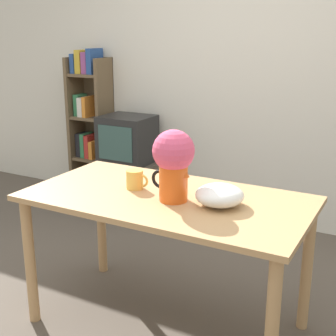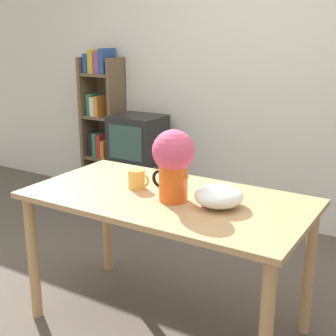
# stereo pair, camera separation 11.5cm
# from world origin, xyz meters

# --- Properties ---
(ground_plane) EXTENTS (12.00, 12.00, 0.00)m
(ground_plane) POSITION_xyz_m (0.00, 0.00, 0.00)
(ground_plane) COLOR brown
(wall_back) EXTENTS (8.00, 0.05, 2.60)m
(wall_back) POSITION_xyz_m (0.00, 1.92, 1.30)
(wall_back) COLOR silver
(wall_back) RESTS_ON ground_plane
(table) EXTENTS (1.49, 0.78, 0.77)m
(table) POSITION_xyz_m (0.14, 0.19, 0.66)
(table) COLOR tan
(table) RESTS_ON ground_plane
(flower_vase) EXTENTS (0.23, 0.21, 0.37)m
(flower_vase) POSITION_xyz_m (0.21, 0.15, 0.98)
(flower_vase) COLOR #E05619
(flower_vase) RESTS_ON table
(coffee_mug) EXTENTS (0.13, 0.09, 0.10)m
(coffee_mug) POSITION_xyz_m (-0.07, 0.21, 0.82)
(coffee_mug) COLOR gold
(coffee_mug) RESTS_ON table
(white_bowl) EXTENTS (0.24, 0.24, 0.11)m
(white_bowl) POSITION_xyz_m (0.44, 0.19, 0.82)
(white_bowl) COLOR white
(white_bowl) RESTS_ON table
(tv_stand) EXTENTS (0.56, 0.40, 0.45)m
(tv_stand) POSITION_xyz_m (-1.03, 1.61, 0.23)
(tv_stand) COLOR #4C4238
(tv_stand) RESTS_ON ground_plane
(tv_set) EXTENTS (0.45, 0.39, 0.42)m
(tv_set) POSITION_xyz_m (-1.03, 1.61, 0.67)
(tv_set) COLOR black
(tv_set) RESTS_ON tv_stand
(bookshelf) EXTENTS (0.39, 0.27, 1.45)m
(bookshelf) POSITION_xyz_m (-1.58, 1.78, 0.79)
(bookshelf) COLOR brown
(bookshelf) RESTS_ON ground_plane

